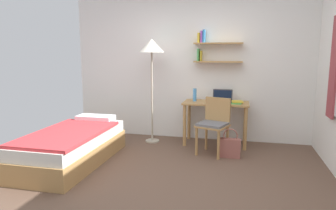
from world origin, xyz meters
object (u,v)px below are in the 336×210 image
Objects in this scene: bed at (73,146)px; desk_chair at (214,123)px; standing_lamp at (152,51)px; water_bottle at (195,95)px; desk at (216,110)px; book_stack at (237,102)px; laptop at (222,99)px; handbag at (230,147)px.

desk_chair is at bearing 25.12° from bed.
standing_lamp is 8.16× the size of water_bottle.
desk is at bearing 5.50° from standing_lamp.
bed is at bearing -154.88° from desk_chair.
book_stack is at bearing 30.95° from bed.
desk is (1.87, 1.38, 0.35)m from bed.
water_bottle is at bearing 9.41° from standing_lamp.
book_stack is at bearing 2.15° from standing_lamp.
laptop is at bearing 151.67° from book_stack.
desk is 3.22× the size of laptop.
desk_chair is 1.95× the size of handbag.
laptop is at bearing 8.95° from standing_lamp.
bed is 2.15× the size of desk_chair.
water_bottle is at bearing 126.66° from desk_chair.
bed is at bearing -143.61° from desk.
standing_lamp reaches higher than water_bottle.
desk is 2.45× the size of handbag.
desk_chair is (0.02, -0.49, -0.10)m from desk.
water_bottle is 0.71m from book_stack.
desk_chair is 1.59m from standing_lamp.
desk_chair is 3.48× the size of book_stack.
water_bottle is at bearing 134.44° from handbag.
bed reaches higher than handbag.
water_bottle is at bearing -171.76° from laptop.
desk reaches higher than bed.
handbag is at bearing -45.56° from water_bottle.
bed is 2.27m from handbag.
book_stack is (0.25, -0.13, -0.03)m from laptop.
standing_lamp reaches higher than bed.
standing_lamp is at bearing 160.50° from desk_chair.
book_stack reaches higher than desk.
handbag is (0.64, -0.65, -0.68)m from water_bottle.
desk_chair reaches higher than book_stack.
laptop is 0.76× the size of handbag.
desk is 0.38m from book_stack.
desk_chair is 0.72m from water_bottle.
handbag is at bearing 19.14° from bed.
water_bottle is 0.88× the size of book_stack.
standing_lamp reaches higher than handbag.
desk_chair is 0.65m from laptop.
desk_chair is at bearing -19.50° from standing_lamp.
water_bottle reaches higher than bed.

